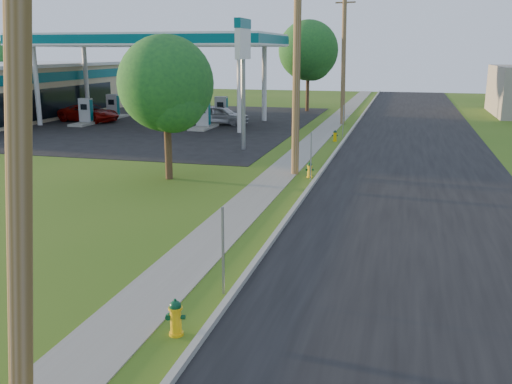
% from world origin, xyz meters
% --- Properties ---
extents(road, '(8.00, 120.00, 0.02)m').
position_xyz_m(road, '(4.50, 10.00, 0.01)').
color(road, black).
rests_on(road, ground).
extents(curb, '(0.15, 120.00, 0.15)m').
position_xyz_m(curb, '(0.50, 10.00, 0.07)').
color(curb, gray).
rests_on(curb, ground).
extents(sidewalk, '(1.50, 120.00, 0.03)m').
position_xyz_m(sidewalk, '(-1.25, 10.00, 0.01)').
color(sidewalk, gray).
rests_on(sidewalk, ground).
extents(forecourt, '(26.00, 28.00, 0.02)m').
position_xyz_m(forecourt, '(-16.00, 32.00, 0.01)').
color(forecourt, black).
rests_on(forecourt, ground).
extents(utility_pole_near, '(1.40, 0.32, 9.48)m').
position_xyz_m(utility_pole_near, '(-0.60, -1.00, 4.80)').
color(utility_pole_near, brown).
rests_on(utility_pole_near, ground).
extents(utility_pole_mid, '(1.40, 0.32, 9.80)m').
position_xyz_m(utility_pole_mid, '(-0.60, 17.00, 4.95)').
color(utility_pole_mid, brown).
rests_on(utility_pole_mid, ground).
extents(utility_pole_far, '(1.40, 0.32, 9.50)m').
position_xyz_m(utility_pole_far, '(-0.60, 35.00, 4.80)').
color(utility_pole_far, brown).
rests_on(utility_pole_far, ground).
extents(sign_post_near, '(0.05, 0.04, 2.00)m').
position_xyz_m(sign_post_near, '(0.25, 4.20, 1.00)').
color(sign_post_near, gray).
rests_on(sign_post_near, ground).
extents(sign_post_mid, '(0.05, 0.04, 2.00)m').
position_xyz_m(sign_post_mid, '(0.25, 16.00, 1.00)').
color(sign_post_mid, gray).
rests_on(sign_post_mid, ground).
extents(sign_post_far, '(0.05, 0.04, 2.00)m').
position_xyz_m(sign_post_far, '(0.25, 28.20, 1.00)').
color(sign_post_far, gray).
rests_on(sign_post_far, ground).
extents(gas_canopy, '(18.18, 9.18, 6.40)m').
position_xyz_m(gas_canopy, '(-14.00, 32.00, 5.90)').
color(gas_canopy, silver).
rests_on(gas_canopy, ground).
extents(fuel_pump_nw, '(1.20, 3.20, 1.90)m').
position_xyz_m(fuel_pump_nw, '(-18.50, 30.00, 0.72)').
color(fuel_pump_nw, gray).
rests_on(fuel_pump_nw, ground).
extents(fuel_pump_ne, '(1.20, 3.20, 1.90)m').
position_xyz_m(fuel_pump_ne, '(-9.50, 30.00, 0.72)').
color(fuel_pump_ne, gray).
rests_on(fuel_pump_ne, ground).
extents(fuel_pump_sw, '(1.20, 3.20, 1.90)m').
position_xyz_m(fuel_pump_sw, '(-18.50, 34.00, 0.72)').
color(fuel_pump_sw, gray).
rests_on(fuel_pump_sw, ground).
extents(fuel_pump_se, '(1.20, 3.20, 1.90)m').
position_xyz_m(fuel_pump_se, '(-9.50, 34.00, 0.72)').
color(fuel_pump_se, gray).
rests_on(fuel_pump_se, ground).
extents(convenience_store, '(10.40, 22.40, 4.25)m').
position_xyz_m(convenience_store, '(-26.98, 32.00, 2.13)').
color(convenience_store, tan).
rests_on(convenience_store, ground).
extents(price_pylon, '(0.34, 2.04, 6.85)m').
position_xyz_m(price_pylon, '(-4.50, 22.50, 5.43)').
color(price_pylon, gray).
rests_on(price_pylon, ground).
extents(tree_verge, '(3.90, 3.90, 5.90)m').
position_xyz_m(tree_verge, '(-5.44, 14.67, 3.80)').
color(tree_verge, '#3E281C').
rests_on(tree_verge, ground).
extents(tree_lot, '(5.18, 5.18, 7.84)m').
position_xyz_m(tree_lot, '(-4.45, 43.23, 5.05)').
color(tree_lot, '#3E281C').
rests_on(tree_lot, ground).
extents(hydrant_near, '(0.38, 0.34, 0.74)m').
position_xyz_m(hydrant_near, '(-0.04, 2.17, 0.36)').
color(hydrant_near, gold).
rests_on(hydrant_near, ground).
extents(hydrant_mid, '(0.35, 0.31, 0.68)m').
position_xyz_m(hydrant_mid, '(0.14, 16.48, 0.33)').
color(hydrant_mid, yellow).
rests_on(hydrant_mid, ground).
extents(hydrant_far, '(0.35, 0.31, 0.68)m').
position_xyz_m(hydrant_far, '(-0.05, 26.68, 0.33)').
color(hydrant_far, '#E6B706').
rests_on(hydrant_far, ground).
extents(car_red, '(5.11, 3.14, 1.32)m').
position_xyz_m(car_red, '(-19.16, 31.50, 0.66)').
color(car_red, '#770704').
rests_on(car_red, ground).
extents(car_silver, '(4.15, 1.99, 1.37)m').
position_xyz_m(car_silver, '(-9.04, 32.49, 0.68)').
color(car_silver, '#B4B6BC').
rests_on(car_silver, ground).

